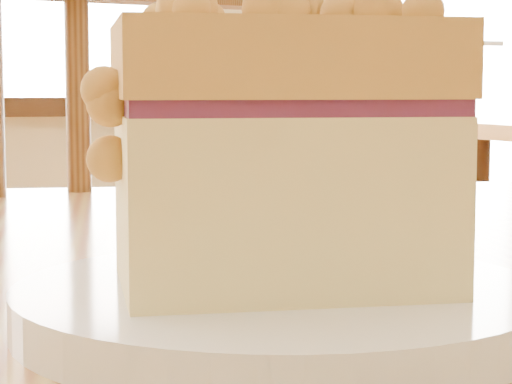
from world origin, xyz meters
The scene contains 3 objects.
entry_door centered at (2.30, 3.98, 1.20)m, with size 1.08×0.06×2.29m.
plate centered at (0.20, 0.07, 0.76)m, with size 0.20×0.20×0.02m.
cake_slice centered at (0.20, 0.07, 0.82)m, with size 0.14×0.11×0.12m.
Camera 1 is at (0.08, -0.28, 0.84)m, focal length 70.00 mm.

